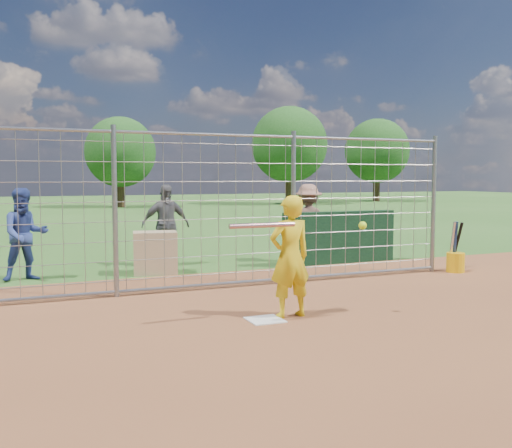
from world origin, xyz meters
name	(u,v)px	position (x,y,z in m)	size (l,w,h in m)	color
ground	(259,317)	(0.00, 0.00, 0.00)	(100.00, 100.00, 0.00)	#2D591E
infield_dirt	(403,399)	(0.00, -3.00, 0.01)	(18.00, 18.00, 0.00)	brown
home_plate	(265,320)	(0.00, -0.20, 0.01)	(0.43, 0.43, 0.02)	silver
dugout_wall	(340,237)	(3.40, 3.60, 0.55)	(2.60, 0.20, 1.10)	#11381E
batter	(290,257)	(0.38, -0.15, 0.80)	(0.58, 0.38, 1.59)	yellow
bystander_a	(25,234)	(-2.74, 4.04, 0.82)	(0.79, 0.62, 1.63)	navy
bystander_b	(166,225)	(-0.05, 4.73, 0.84)	(0.99, 0.41, 1.68)	#5B5A60
bystander_c	(308,223)	(2.92, 4.11, 0.84)	(1.08, 0.62, 1.67)	#8F604E
equipment_bin	(155,253)	(-0.48, 3.83, 0.40)	(0.80, 0.55, 0.80)	tan
equipment_in_play	(288,225)	(0.21, -0.41, 1.23)	(1.82, 0.24, 0.12)	silver
bucket_with_bats	(455,260)	(4.85, 1.76, 0.25)	(0.34, 0.36, 0.98)	#F7B50D
backstop_fence	(210,212)	(0.00, 2.00, 1.26)	(9.08, 0.08, 2.60)	gray
tree_line	(122,145)	(3.13, 28.13, 3.71)	(44.66, 6.72, 6.48)	#3F2B19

